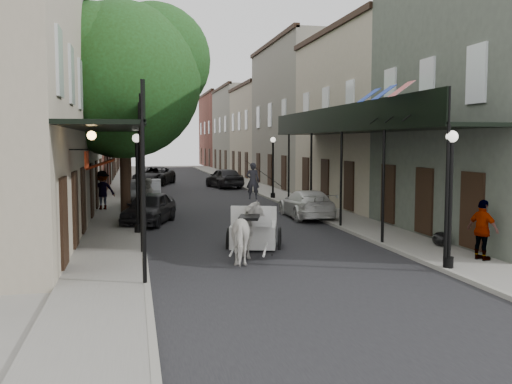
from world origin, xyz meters
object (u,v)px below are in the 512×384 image
tree_far (132,108)px  car_left_mid (146,194)px  carriage (255,213)px  pedestrian_walking (150,197)px  car_left_near (149,208)px  tree_near (133,75)px  car_left_far (154,176)px  lamppost_left (137,181)px  car_right_near (306,204)px  car_right_far (224,178)px  horse (249,233)px  pedestrian_sidewalk_right (483,230)px  pedestrian_sidewalk_left (102,190)px  lamppost_right_near (450,197)px  lamppost_right_far (273,166)px

tree_far → car_left_mid: tree_far is taller
carriage → pedestrian_walking: (-3.28, 8.97, -0.23)m
tree_far → car_left_near: 16.04m
tree_near → tree_far: 14.02m
pedestrian_walking → car_left_far: pedestrian_walking is taller
lamppost_left → car_right_near: (7.70, 3.42, -1.39)m
tree_far → car_right_far: 9.19m
car_left_near → car_right_near: size_ratio=0.90×
tree_near → horse: tree_near is taller
car_left_near → car_right_far: bearing=89.3°
pedestrian_walking → pedestrian_sidewalk_right: size_ratio=1.02×
pedestrian_sidewalk_right → car_left_far: pedestrian_sidewalk_right is taller
carriage → car_right_far: size_ratio=0.63×
car_left_near → lamppost_left: bearing=-81.8°
horse → car_right_near: bearing=-101.2°
car_left_near → car_right_far: (6.20, 18.65, 0.09)m
lamppost_left → car_left_mid: (0.50, 9.26, -1.30)m
carriage → pedestrian_walking: carriage is taller
pedestrian_sidewalk_left → pedestrian_sidewalk_right: pedestrian_sidewalk_left is taller
carriage → tree_near: bearing=134.6°
horse → carriage: bearing=-90.0°
pedestrian_walking → car_right_near: 7.55m
pedestrian_sidewalk_left → carriage: bearing=102.0°
lamppost_left → car_left_near: lamppost_left is taller
lamppost_right_near → lamppost_left: (-8.20, 8.00, 0.00)m
car_right_near → lamppost_left: bearing=25.3°
pedestrian_walking → pedestrian_sidewalk_left: 3.03m
car_left_far → car_left_mid: bearing=-76.1°
lamppost_right_near → car_left_near: 13.50m
car_right_near → car_right_far: (-1.00, 18.23, 0.12)m
tree_near → pedestrian_walking: size_ratio=5.37×
lamppost_left → horse: 6.52m
tree_far → car_left_near: bearing=-87.6°
lamppost_left → carriage: size_ratio=1.28×
pedestrian_walking → car_left_far: (0.90, 19.74, -0.14)m
lamppost_right_far → pedestrian_sidewalk_left: size_ratio=1.89×
car_left_near → pedestrian_walking: bearing=105.8°
tree_near → pedestrian_sidewalk_right: size_ratio=5.48×
carriage → car_left_mid: carriage is taller
pedestrian_walking → carriage: bearing=-76.3°
tree_far → car_left_near: size_ratio=2.12×
carriage → car_left_mid: bearing=121.0°
carriage → car_left_near: bearing=135.0°
lamppost_right_near → lamppost_right_far: bearing=90.0°
lamppost_left → car_right_far: bearing=72.8°
carriage → car_right_near: (3.82, 6.41, -0.47)m
tree_far → horse: (3.30, -23.76, -4.97)m
tree_near → car_right_near: tree_near is taller
carriage → lamppost_right_near: bearing=-33.7°
lamppost_right_far → car_left_near: (-7.70, -9.00, -1.36)m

